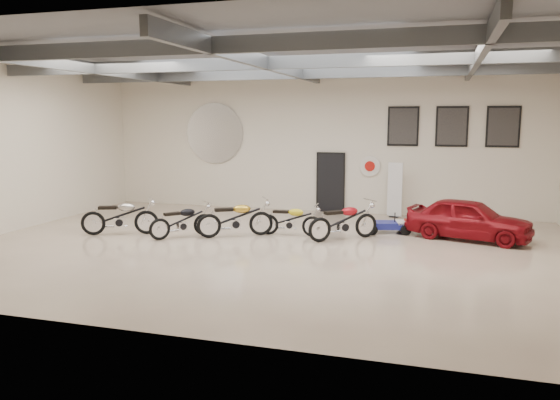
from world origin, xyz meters
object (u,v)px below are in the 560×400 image
(vintage_car, at_px, (469,219))
(go_kart, at_px, (392,223))
(motorcycle_silver, at_px, (120,216))
(motorcycle_gold, at_px, (235,217))
(motorcycle_black, at_px, (182,220))
(banner_stand, at_px, (395,190))
(motorcycle_red, at_px, (343,220))
(motorcycle_yellow, at_px, (290,219))

(vintage_car, bearing_deg, go_kart, 99.15)
(motorcycle_silver, bearing_deg, motorcycle_gold, -10.79)
(motorcycle_black, height_order, go_kart, motorcycle_black)
(banner_stand, relative_size, motorcycle_red, 0.88)
(motorcycle_gold, distance_m, motorcycle_yellow, 1.59)
(motorcycle_yellow, bearing_deg, motorcycle_gold, -160.92)
(banner_stand, xyz_separation_m, motorcycle_gold, (-4.12, -4.47, -0.38))
(banner_stand, distance_m, motorcycle_black, 7.47)
(vintage_car, bearing_deg, motorcycle_red, 123.71)
(motorcycle_gold, bearing_deg, motorcycle_yellow, -9.49)
(motorcycle_silver, relative_size, motorcycle_red, 1.02)
(go_kart, relative_size, vintage_car, 0.50)
(motorcycle_gold, height_order, go_kart, motorcycle_gold)
(motorcycle_silver, distance_m, motorcycle_gold, 3.41)
(banner_stand, bearing_deg, motorcycle_red, -90.59)
(banner_stand, distance_m, motorcycle_gold, 6.09)
(motorcycle_gold, xyz_separation_m, vintage_car, (6.41, 1.56, 0.02))
(motorcycle_black, relative_size, motorcycle_red, 0.89)
(motorcycle_red, bearing_deg, motorcycle_gold, 148.62)
(motorcycle_gold, bearing_deg, motorcycle_black, 169.39)
(banner_stand, relative_size, motorcycle_silver, 0.87)
(banner_stand, relative_size, go_kart, 1.10)
(motorcycle_gold, height_order, motorcycle_red, motorcycle_gold)
(motorcycle_red, bearing_deg, motorcycle_yellow, 136.58)
(motorcycle_black, bearing_deg, vintage_car, -34.00)
(motorcycle_black, bearing_deg, motorcycle_yellow, -28.32)
(motorcycle_silver, xyz_separation_m, motorcycle_yellow, (4.81, 1.28, -0.08))
(motorcycle_gold, relative_size, go_kart, 1.26)
(motorcycle_gold, xyz_separation_m, motorcycle_yellow, (1.48, 0.57, -0.08))
(go_kart, bearing_deg, vintage_car, -21.15)
(motorcycle_silver, bearing_deg, motorcycle_black, -17.13)
(go_kart, height_order, vintage_car, vintage_car)
(motorcycle_black, relative_size, go_kart, 1.11)
(motorcycle_black, distance_m, motorcycle_yellow, 3.10)
(motorcycle_silver, xyz_separation_m, motorcycle_gold, (3.33, 0.71, -0.00))
(banner_stand, xyz_separation_m, motorcycle_yellow, (-2.64, -3.89, -0.46))
(motorcycle_yellow, bearing_deg, go_kart, 21.99)
(motorcycle_silver, height_order, go_kart, motorcycle_silver)
(motorcycle_black, distance_m, motorcycle_red, 4.59)
(motorcycle_black, bearing_deg, banner_stand, -6.92)
(motorcycle_yellow, xyz_separation_m, go_kart, (2.81, 1.25, -0.17))
(motorcycle_silver, height_order, motorcycle_red, motorcycle_silver)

